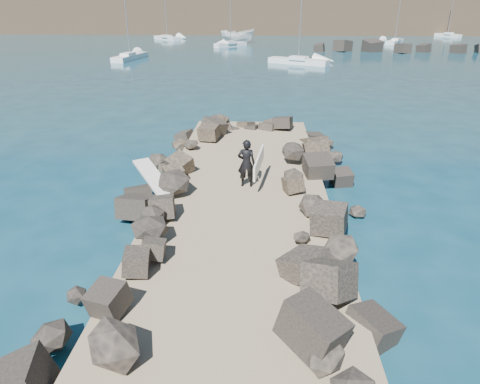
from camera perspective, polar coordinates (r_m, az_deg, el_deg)
The scene contains 13 objects.
ground at distance 14.76m, azimuth 0.20°, elevation -3.75°, with size 800.00×800.00×0.00m, color #0F384C.
jetty at distance 12.87m, azimuth -0.24°, elevation -6.70°, with size 6.00×26.00×0.60m, color #8C7759.
riprap_left at distance 13.65m, azimuth -12.40°, elevation -4.43°, with size 2.60×22.00×1.00m, color black.
riprap_right at distance 13.38m, azimuth 12.43°, elevation -5.05°, with size 2.60×22.00×1.00m, color black.
surfboard_resting at distance 15.68m, azimuth -11.53°, elevation 1.66°, with size 0.62×2.47×0.08m, color white.
boat_imported at distance 83.41m, azimuth -0.32°, elevation 20.08°, with size 2.39×6.36×2.46m, color white.
surfer_with_board at distance 15.61m, azimuth 1.09°, elevation 3.87°, with size 0.97×2.21×1.79m.
sailboat_e at distance 92.04m, azimuth -9.70°, elevation 19.58°, with size 6.47×6.92×9.29m.
sailboat_c at distance 54.70m, azimuth 7.80°, elevation 16.90°, with size 7.39×4.95×8.99m.
sailboat_d at distance 87.25m, azimuth 19.95°, elevation 18.34°, with size 4.81×6.94×8.54m.
sailboat_b at distance 76.58m, azimuth -1.27°, elevation 19.06°, with size 5.40×5.44×7.66m.
sailboat_f at distance 108.86m, azimuth 25.92°, elevation 18.29°, with size 4.52×5.88×7.52m.
sailboat_a at distance 60.30m, azimuth -14.45°, elevation 17.04°, with size 2.92×7.80×9.14m.
Camera 1 is at (0.63, -13.05, 6.86)m, focal length 32.00 mm.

